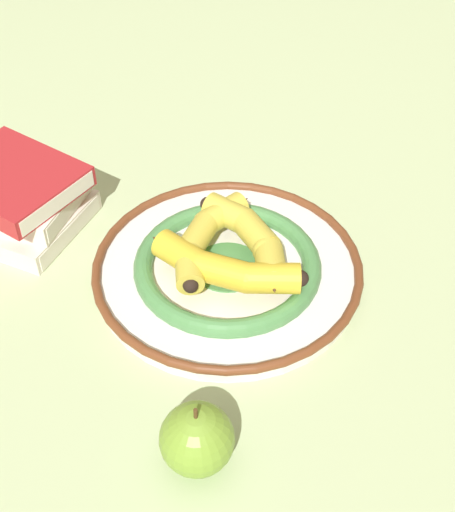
{
  "coord_description": "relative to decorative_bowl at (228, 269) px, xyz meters",
  "views": [
    {
      "loc": [
        0.4,
        -0.56,
        0.65
      ],
      "look_at": [
        0.04,
        -0.02,
        0.04
      ],
      "focal_mm": 50.0,
      "sensor_mm": 36.0,
      "label": 1
    }
  ],
  "objects": [
    {
      "name": "decorative_bowl",
      "position": [
        0.0,
        0.0,
        0.0
      ],
      "size": [
        0.34,
        0.34,
        0.04
      ],
      "color": "white",
      "rests_on": "ground_plane"
    },
    {
      "name": "banana_c",
      "position": [
        0.02,
        0.03,
        0.04
      ],
      "size": [
        0.18,
        0.11,
        0.04
      ],
      "rotation": [
        0.0,
        0.0,
        8.95
      ],
      "color": "gold",
      "rests_on": "decorative_bowl"
    },
    {
      "name": "apple",
      "position": [
        0.12,
        -0.23,
        0.02
      ],
      "size": [
        0.08,
        0.08,
        0.09
      ],
      "color": "olive",
      "rests_on": "ground_plane"
    },
    {
      "name": "book_stack",
      "position": [
        -0.3,
        -0.07,
        0.02
      ],
      "size": [
        0.21,
        0.18,
        0.09
      ],
      "rotation": [
        0.0,
        0.0,
        0.13
      ],
      "color": "silver",
      "rests_on": "ground_plane"
    },
    {
      "name": "banana_b",
      "position": [
        0.01,
        -0.03,
        0.04
      ],
      "size": [
        0.2,
        0.08,
        0.04
      ],
      "rotation": [
        0.0,
        0.0,
        6.52
      ],
      "color": "gold",
      "rests_on": "decorative_bowl"
    },
    {
      "name": "ground_plane",
      "position": [
        -0.04,
        0.02,
        -0.02
      ],
      "size": [
        2.8,
        2.8,
        0.0
      ],
      "primitive_type": "plane",
      "color": "#B2C693"
    },
    {
      "name": "banana_a",
      "position": [
        -0.04,
        0.0,
        0.04
      ],
      "size": [
        0.08,
        0.19,
        0.03
      ],
      "rotation": [
        0.0,
        0.0,
        4.92
      ],
      "color": "gold",
      "rests_on": "decorative_bowl"
    }
  ]
}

